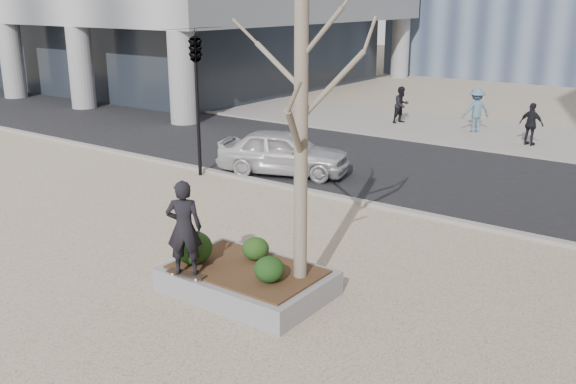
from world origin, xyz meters
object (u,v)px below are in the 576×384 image
Objects in this scene: planter at (247,281)px; skateboarder at (184,228)px; skateboard at (186,275)px; police_car at (284,152)px.

skateboarder reaches higher than planter.
skateboard is (-0.71, -0.88, 0.26)m from planter.
planter is at bearing -163.39° from skateboarder.
skateboard is 0.92m from skateboarder.
skateboarder reaches higher than skateboard.
skateboard is at bearing -97.77° from skateboarder.
planter is 3.85× the size of skateboard.
planter is 8.46m from police_car.
police_car is (-3.71, 8.08, -0.68)m from skateboarder.
skateboarder is 8.92m from police_car.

